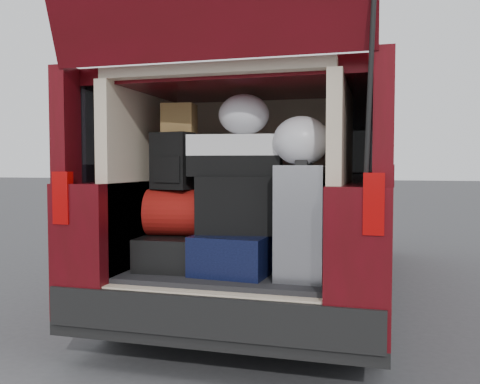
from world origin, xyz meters
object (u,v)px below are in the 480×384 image
object	(u,v)px
red_duffel	(183,212)
twotone_duffel	(236,156)
silver_roller	(303,221)
backpack	(172,161)
navy_hardshell	(237,252)
black_hardshell	(174,251)
black_soft_case	(238,205)

from	to	relation	value
red_duffel	twotone_duffel	bearing A→B (deg)	-4.09
silver_roller	backpack	xyz separation A→B (m)	(-0.84, 0.05, 0.36)
backpack	twotone_duffel	size ratio (longest dim) A/B	0.64
navy_hardshell	twotone_duffel	xyz separation A→B (m)	(-0.03, 0.06, 0.60)
black_hardshell	backpack	bearing A→B (deg)	-91.66
navy_hardshell	silver_roller	bearing A→B (deg)	-1.07
navy_hardshell	black_soft_case	xyz separation A→B (m)	(-0.00, 0.02, 0.29)
backpack	red_duffel	bearing A→B (deg)	32.38
black_hardshell	twotone_duffel	size ratio (longest dim) A/B	0.91
red_duffel	black_soft_case	world-z (taller)	black_soft_case
navy_hardshell	twotone_duffel	bearing A→B (deg)	118.77
black_hardshell	red_duffel	bearing A→B (deg)	6.45
navy_hardshell	black_hardshell	bearing A→B (deg)	-178.63
black_hardshell	silver_roller	world-z (taller)	silver_roller
red_duffel	black_hardshell	bearing A→B (deg)	-177.90
black_hardshell	backpack	xyz separation A→B (m)	(0.00, -0.01, 0.58)
navy_hardshell	backpack	bearing A→B (deg)	-176.87
navy_hardshell	black_soft_case	size ratio (longest dim) A/B	1.12
silver_roller	red_duffel	bearing A→B (deg)	174.67
black_hardshell	backpack	distance (m)	0.58
silver_roller	black_soft_case	xyz separation A→B (m)	(-0.42, 0.06, 0.08)
red_duffel	black_soft_case	distance (m)	0.37
silver_roller	red_duffel	xyz separation A→B (m)	(-0.78, 0.08, 0.03)
black_hardshell	red_duffel	world-z (taller)	red_duffel
black_soft_case	backpack	world-z (taller)	backpack
black_hardshell	black_soft_case	size ratio (longest dim) A/B	1.06
silver_roller	navy_hardshell	bearing A→B (deg)	174.53
silver_roller	black_soft_case	world-z (taller)	silver_roller
red_duffel	backpack	distance (m)	0.34
silver_roller	backpack	bearing A→B (deg)	176.68
silver_roller	twotone_duffel	distance (m)	0.59
black_hardshell	twotone_duffel	distance (m)	0.74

